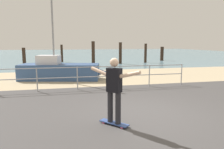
# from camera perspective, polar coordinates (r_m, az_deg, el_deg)

# --- Properties ---
(ground_plane) EXTENTS (24.00, 10.00, 0.04)m
(ground_plane) POSITION_cam_1_polar(r_m,az_deg,el_deg) (5.50, 12.61, -13.86)
(ground_plane) COLOR #474444
(ground_plane) RESTS_ON ground
(beach_strip) EXTENTS (24.00, 6.00, 0.04)m
(beach_strip) POSITION_cam_1_polar(r_m,az_deg,el_deg) (12.95, -2.42, -0.56)
(beach_strip) COLOR tan
(beach_strip) RESTS_ON ground
(sea_surface) EXTENTS (72.00, 50.00, 0.04)m
(sea_surface) POSITION_cam_1_polar(r_m,az_deg,el_deg) (40.70, -9.29, 5.70)
(sea_surface) COLOR slate
(sea_surface) RESTS_ON ground
(railing_fence) EXTENTS (12.03, 0.05, 1.05)m
(railing_fence) POSITION_cam_1_polar(r_m,az_deg,el_deg) (9.30, -14.84, -0.16)
(railing_fence) COLOR #9EA0A5
(railing_fence) RESTS_ON ground
(sailboat) EXTENTS (5.07, 2.32, 5.08)m
(sailboat) POSITION_cam_1_polar(r_m,az_deg,el_deg) (12.06, -13.50, 1.01)
(sailboat) COLOR #335184
(sailboat) RESTS_ON ground
(skateboard) EXTENTS (0.69, 0.72, 0.08)m
(skateboard) POSITION_cam_1_polar(r_m,az_deg,el_deg) (5.41, 0.58, -13.26)
(skateboard) COLOR #334C8C
(skateboard) RESTS_ON ground
(skateboarder) EXTENTS (1.05, 1.12, 1.65)m
(skateboarder) POSITION_cam_1_polar(r_m,az_deg,el_deg) (5.13, 0.59, -3.39)
(skateboarder) COLOR #26262B
(skateboarder) RESTS_ON skateboard
(groyne_post_0) EXTENTS (0.27, 0.27, 1.70)m
(groyne_post_0) POSITION_cam_1_polar(r_m,az_deg,el_deg) (18.27, -23.10, 4.16)
(groyne_post_0) COLOR #332319
(groyne_post_0) RESTS_ON ground
(groyne_post_1) EXTENTS (0.25, 0.25, 1.90)m
(groyne_post_1) POSITION_cam_1_polar(r_m,az_deg,el_deg) (23.24, -13.70, 5.69)
(groyne_post_1) COLOR #332319
(groyne_post_1) RESTS_ON ground
(groyne_post_2) EXTENTS (0.30, 0.30, 2.23)m
(groyne_post_2) POSITION_cam_1_polar(r_m,az_deg,el_deg) (18.87, -5.20, 5.75)
(groyne_post_2) COLOR #332319
(groyne_post_2) RESTS_ON ground
(groyne_post_3) EXTENTS (0.30, 0.30, 2.14)m
(groyne_post_3) POSITION_cam_1_polar(r_m,az_deg,el_deg) (20.67, 2.32, 5.91)
(groyne_post_3) COLOR #332319
(groyne_post_3) RESTS_ON ground
(groyne_post_4) EXTENTS (0.27, 0.27, 2.01)m
(groyne_post_4) POSITION_cam_1_polar(r_m,az_deg,el_deg) (22.08, 9.24, 5.82)
(groyne_post_4) COLOR #332319
(groyne_post_4) RESTS_ON ground
(groyne_post_5) EXTENTS (0.39, 0.39, 1.63)m
(groyne_post_5) POSITION_cam_1_polar(r_m,az_deg,el_deg) (25.13, 13.63, 5.60)
(groyne_post_5) COLOR #332319
(groyne_post_5) RESTS_ON ground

